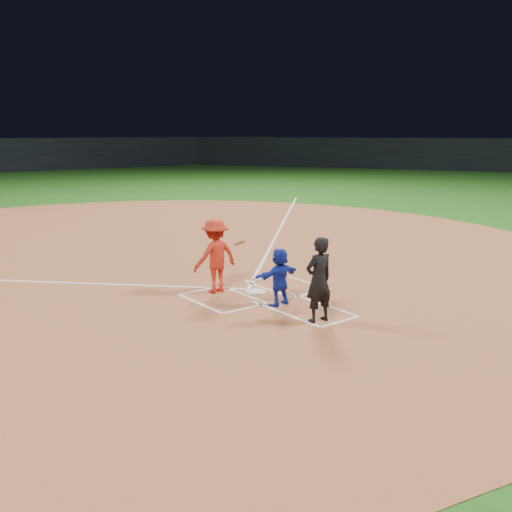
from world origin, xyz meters
TOP-DOWN VIEW (x-y plane):
  - ground at (0.00, 0.00)m, footprint 120.00×120.00m
  - home_plate_dirt at (0.00, 6.00)m, footprint 28.00×28.00m
  - stadium_wall_right at (42.00, 24.00)m, footprint 31.04×52.56m
  - home_plate at (0.00, 0.00)m, footprint 0.60×0.60m
  - catcher at (-0.23, -1.16)m, footprint 1.21×0.45m
  - umpire at (-0.35, -2.51)m, footprint 0.66×0.45m
  - chalk_markings at (0.00, 5.29)m, footprint 28.35×17.32m
  - batter_at_plate at (-0.75, 0.60)m, footprint 1.36×0.89m

SIDE VIEW (x-z plane):
  - ground at x=0.00m, z-range 0.00..0.00m
  - home_plate_dirt at x=0.00m, z-range 0.00..0.01m
  - chalk_markings at x=0.00m, z-range 0.01..0.02m
  - home_plate at x=0.00m, z-range 0.01..0.03m
  - catcher at x=-0.23m, z-range 0.01..1.30m
  - umpire at x=-0.35m, z-range 0.01..1.75m
  - batter_at_plate at x=-0.75m, z-range 0.01..1.78m
  - stadium_wall_right at x=42.00m, z-range 0.00..3.20m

